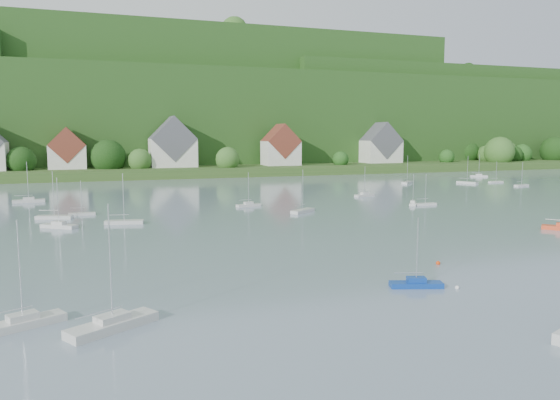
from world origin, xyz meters
name	(u,v)px	position (x,y,z in m)	size (l,w,h in m)	color
far_shore_strip	(155,169)	(0.00, 200.00, 1.50)	(600.00, 60.00, 3.00)	#315620
forested_ridge	(139,117)	(0.39, 268.57, 22.89)	(620.00, 181.22, 69.89)	#1B3E13
village_building_1	(67,152)	(-30.00, 189.00, 8.75)	(12.00, 9.36, 14.00)	silver
village_building_2	(173,146)	(5.00, 188.00, 10.27)	(16.00, 11.44, 18.00)	silver
village_building_3	(281,148)	(45.00, 186.00, 9.43)	(13.00, 10.40, 15.50)	silver
village_building_4	(381,147)	(90.00, 190.00, 9.59)	(15.00, 10.40, 16.50)	silver
near_sailboat_0	(23,322)	(-27.83, 36.89, 0.44)	(6.25, 4.14, 8.24)	silver
near_sailboat_1	(416,283)	(6.40, 36.46, 0.40)	(5.19, 2.88, 6.76)	#103A98
near_sailboat_6	(113,323)	(-21.43, 34.18, 0.48)	(7.03, 5.31, 9.49)	silver
mooring_buoy_1	(457,289)	(9.76, 34.72, 0.00)	(0.40, 0.40, 0.40)	white
mooring_buoy_3	(438,264)	(13.94, 43.57, 0.00)	(0.49, 0.49, 0.49)	#F1400C
mooring_buoy_5	(113,319)	(-21.33, 36.65, 0.00)	(0.50, 0.50, 0.50)	#F1400C
far_sailboat_cluster	(229,198)	(6.49, 111.36, 0.37)	(192.37, 67.24, 8.71)	silver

